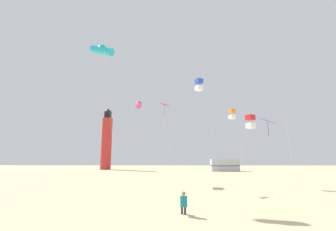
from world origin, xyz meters
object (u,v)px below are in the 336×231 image
at_px(lighthouse_distant, 107,140).
at_px(kite_diamond_violet, 269,123).
at_px(kite_diamond_magenta, 164,107).
at_px(kite_flyer_standing, 184,203).
at_px(kite_box_blue, 199,85).
at_px(rv_van_silver, 225,165).
at_px(kite_box_scarlet, 250,122).
at_px(kite_box_orange, 232,114).
at_px(kite_tube_cyan, 102,50).
at_px(kite_tube_rainbow, 139,105).

bearing_deg(lighthouse_distant, kite_diamond_violet, -61.41).
bearing_deg(kite_diamond_magenta, lighthouse_distant, 113.28).
distance_m(kite_diamond_magenta, lighthouse_distant, 44.22).
height_order(kite_flyer_standing, kite_diamond_violet, kite_diamond_violet).
xyz_separation_m(kite_box_blue, rv_van_silver, (9.43, 34.50, -8.37)).
distance_m(kite_box_blue, kite_box_scarlet, 5.93).
distance_m(kite_box_blue, kite_box_orange, 7.13).
xyz_separation_m(kite_box_scarlet, rv_van_silver, (5.42, 36.48, -4.48)).
height_order(kite_box_orange, rv_van_silver, kite_box_orange).
bearing_deg(kite_diamond_violet, kite_box_blue, 138.61).
distance_m(kite_flyer_standing, kite_box_scarlet, 10.72).
distance_m(kite_flyer_standing, lighthouse_distant, 55.68).
distance_m(kite_box_orange, kite_tube_cyan, 15.79).
bearing_deg(kite_box_blue, rv_van_silver, 74.72).
bearing_deg(kite_box_orange, kite_diamond_magenta, -157.21).
relative_size(kite_box_blue, kite_diamond_violet, 1.78).
bearing_deg(kite_tube_rainbow, kite_box_scarlet, -43.30).
relative_size(kite_diamond_magenta, kite_box_orange, 1.01).
bearing_deg(kite_box_scarlet, lighthouse_distant, 119.10).
height_order(kite_flyer_standing, kite_tube_rainbow, kite_tube_rainbow).
distance_m(kite_box_blue, kite_tube_rainbow, 10.98).
relative_size(kite_box_blue, kite_tube_rainbow, 0.98).
distance_m(kite_box_blue, kite_diamond_magenta, 4.34).
height_order(kite_diamond_violet, rv_van_silver, kite_diamond_violet).
relative_size(kite_flyer_standing, kite_box_orange, 0.14).
bearing_deg(kite_tube_cyan, lighthouse_distant, 104.98).
bearing_deg(rv_van_silver, kite_diamond_violet, -98.22).
height_order(kite_box_orange, kite_tube_rainbow, kite_tube_rainbow).
bearing_deg(kite_tube_rainbow, lighthouse_distant, 111.97).
bearing_deg(kite_tube_cyan, kite_box_orange, 28.16).
xyz_separation_m(kite_flyer_standing, kite_box_blue, (1.97, 9.15, 9.15)).
bearing_deg(kite_diamond_violet, rv_van_silver, 82.96).
bearing_deg(kite_flyer_standing, kite_tube_rainbow, -74.13).
bearing_deg(kite_box_blue, kite_box_orange, 50.99).
bearing_deg(kite_box_orange, kite_box_scarlet, -92.52).
bearing_deg(kite_tube_cyan, kite_box_blue, 11.17).
relative_size(kite_tube_cyan, kite_box_scarlet, 2.06).
height_order(kite_box_orange, lighthouse_distant, lighthouse_distant).
relative_size(kite_flyer_standing, kite_diamond_violet, 0.20).
xyz_separation_m(kite_diamond_violet, kite_box_orange, (-0.32, 9.45, 2.50)).
bearing_deg(kite_diamond_magenta, kite_box_scarlet, -28.87).
bearing_deg(rv_van_silver, lighthouse_distant, 163.64).
height_order(kite_diamond_violet, kite_box_scarlet, kite_box_scarlet).
height_order(kite_diamond_violet, kite_tube_rainbow, kite_tube_rainbow).
xyz_separation_m(kite_diamond_violet, kite_box_scarlet, (-0.65, 2.13, 0.46)).
bearing_deg(kite_flyer_standing, kite_box_blue, -102.34).
bearing_deg(lighthouse_distant, kite_box_scarlet, -60.90).
distance_m(kite_diamond_violet, kite_box_orange, 9.78).
bearing_deg(lighthouse_distant, kite_flyer_standing, -69.99).
relative_size(kite_box_blue, kite_tube_cyan, 0.78).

